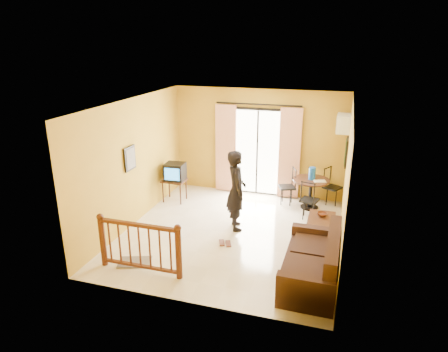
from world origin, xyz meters
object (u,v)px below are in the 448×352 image
(dining_table, at_px, (311,185))
(sofa, at_px, (314,265))
(standing_person, at_px, (236,190))
(television, at_px, (175,172))
(coffee_table, at_px, (321,226))

(dining_table, relative_size, sofa, 0.47)
(standing_person, bearing_deg, dining_table, -66.89)
(television, bearing_deg, sofa, -39.08)
(dining_table, distance_m, coffee_table, 1.65)
(coffee_table, distance_m, sofa, 1.67)
(television, relative_size, dining_table, 0.57)
(coffee_table, bearing_deg, television, 164.73)
(dining_table, xyz_separation_m, sofa, (0.38, -3.25, -0.25))
(dining_table, bearing_deg, sofa, -83.26)
(dining_table, height_order, sofa, sofa)
(television, xyz_separation_m, sofa, (3.73, -2.68, -0.45))
(sofa, bearing_deg, standing_person, 138.67)
(dining_table, bearing_deg, television, -170.42)
(dining_table, xyz_separation_m, standing_person, (-1.45, -1.60, 0.30))
(television, xyz_separation_m, dining_table, (3.35, 0.56, -0.21))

